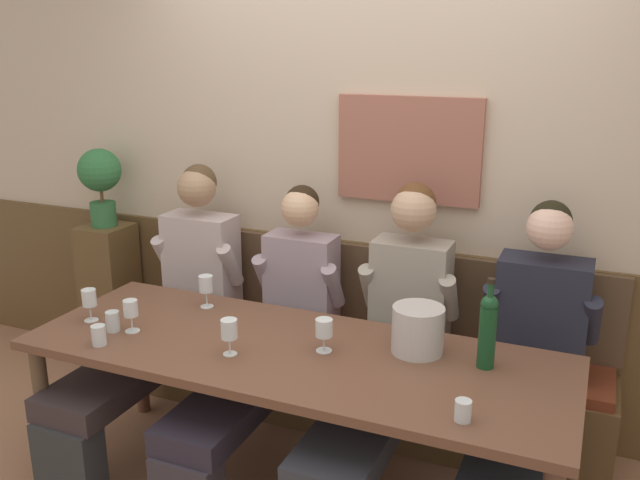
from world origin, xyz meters
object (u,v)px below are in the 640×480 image
wall_bench (351,372)px  wine_bottle_clear_water (488,328)px  wine_glass_by_bottle (89,300)px  wine_glass_right_end (229,331)px  person_left_seat (389,344)px  water_tumbler_left (463,411)px  dining_table (293,365)px  wine_glass_center_rear (131,310)px  water_tumbler_right (99,335)px  wine_glass_left_end (324,330)px  person_center_right_seat (530,376)px  wine_glass_mid_right (206,285)px  ice_bucket (418,330)px  person_right_seat (167,306)px  person_center_left_seat (270,334)px  potted_plant (100,178)px  water_tumbler_center (113,321)px

wall_bench → wine_bottle_clear_water: 1.14m
wine_glass_by_bottle → wine_glass_right_end: wine_glass_right_end is taller
wall_bench → person_left_seat: person_left_seat is taller
wine_glass_right_end → water_tumbler_left: 1.01m
dining_table → wine_glass_center_rear: bearing=-170.7°
water_tumbler_right → wine_glass_left_end: bearing=19.6°
person_center_right_seat → wine_glass_mid_right: size_ratio=8.13×
water_tumbler_right → wine_bottle_clear_water: bearing=16.0°
person_center_right_seat → wine_glass_right_end: person_center_right_seat is taller
person_left_seat → wine_glass_mid_right: (-0.91, -0.10, 0.19)m
wall_bench → ice_bucket: wall_bench is taller
dining_table → person_left_seat: size_ratio=1.74×
wine_glass_by_bottle → water_tumbler_right: bearing=-42.0°
person_right_seat → water_tumbler_right: (0.12, -0.65, 0.12)m
water_tumbler_left → wine_bottle_clear_water: bearing=90.0°
wine_bottle_clear_water → water_tumbler_left: bearing=-90.0°
person_left_seat → wine_glass_mid_right: size_ratio=8.32×
person_right_seat → wine_bottle_clear_water: 1.71m
wall_bench → water_tumbler_left: size_ratio=34.49×
person_center_left_seat → person_center_right_seat: bearing=1.1°
dining_table → person_center_left_seat: (-0.28, 0.33, -0.04)m
water_tumbler_left → wall_bench: bearing=128.0°
water_tumbler_right → person_right_seat: bearing=100.7°
dining_table → wine_glass_right_end: wine_glass_right_end is taller
wall_bench → water_tumbler_right: 1.36m
ice_bucket → wine_glass_by_bottle: size_ratio=1.41×
person_center_left_seat → wine_bottle_clear_water: size_ratio=3.45×
wine_glass_mid_right → wine_glass_left_end: 0.76m
dining_table → water_tumbler_right: size_ratio=26.42×
person_right_seat → wine_glass_left_end: 1.10m
wine_glass_mid_right → wine_bottle_clear_water: bearing=-4.5°
person_right_seat → wall_bench: bearing=21.7°
ice_bucket → potted_plant: (-2.11, 0.57, 0.38)m
wine_glass_by_bottle → water_tumbler_right: wine_glass_by_bottle is taller
person_left_seat → potted_plant: 2.04m
potted_plant → person_right_seat: bearing=-28.9°
dining_table → wine_glass_right_end: 0.32m
wine_glass_left_end → potted_plant: (-1.74, 0.72, 0.38)m
water_tumbler_left → person_right_seat: bearing=159.2°
person_left_seat → person_center_right_seat: (0.62, -0.01, -0.03)m
dining_table → wine_glass_center_rear: 0.77m
person_center_right_seat → water_tumbler_center: bearing=-164.1°
wall_bench → person_center_right_seat: (0.94, -0.37, 0.35)m
person_right_seat → wine_glass_center_rear: size_ratio=9.02×
dining_table → wine_glass_left_end: (0.13, 0.03, 0.17)m
wine_bottle_clear_water → ice_bucket: bearing=174.7°
wine_glass_right_end → water_tumbler_right: size_ratio=1.77×
person_center_left_seat → water_tumbler_center: size_ratio=14.04×
person_center_left_seat → wine_glass_center_rear: bearing=-135.6°
water_tumbler_right → wine_glass_mid_right: bearing=71.2°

